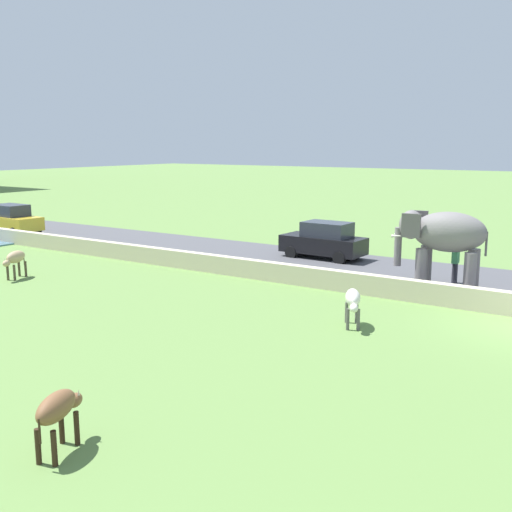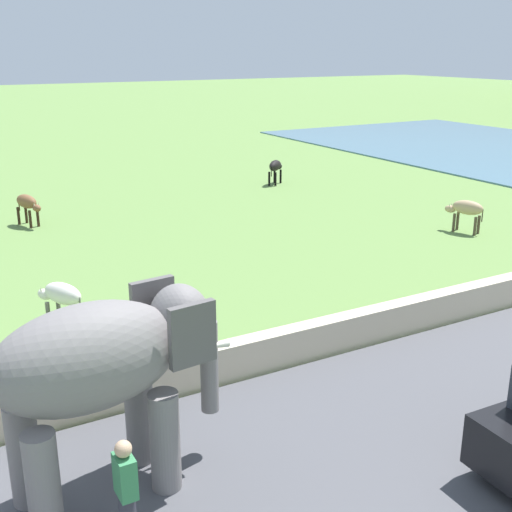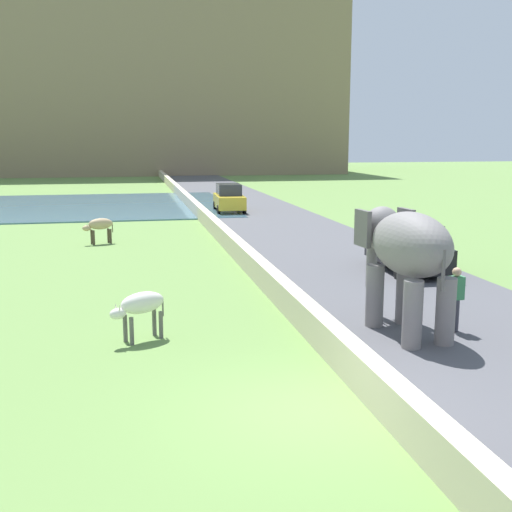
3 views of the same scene
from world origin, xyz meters
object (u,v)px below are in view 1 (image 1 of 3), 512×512
Objects in this scene: elephant at (443,237)px; car_yellow at (12,219)px; cow_white at (353,300)px; cow_tan at (15,259)px; cow_brown at (58,409)px; car_black at (324,241)px; person_beside_elephant at (455,263)px.

elephant reaches higher than car_yellow.
car_yellow reaches higher than cow_white.
cow_tan is 15.61m from cow_brown.
cow_tan is 1.00× the size of cow_brown.
car_black is at bearing -38.39° from cow_tan.
car_black is at bearing 74.05° from person_beside_elephant.
person_beside_elephant is 1.15× the size of cow_tan.
elephant reaches higher than cow_brown.
elephant is 2.17× the size of person_beside_elephant.
cow_brown is at bearing 173.03° from elephant.
elephant is 2.56× the size of cow_white.
car_yellow reaches higher than person_beside_elephant.
person_beside_elephant is 1.18× the size of cow_white.
cow_tan and cow_brown have the same top height.
car_black reaches higher than person_beside_elephant.
car_yellow is at bearing 89.95° from elephant.
elephant reaches higher than car_black.
elephant is 16.23m from cow_brown.
car_yellow is at bearing 92.65° from person_beside_elephant.
cow_tan is at bearing -124.55° from car_yellow.
person_beside_elephant reaches higher than cow_tan.
car_black is at bearing 64.16° from elephant.
person_beside_elephant is 0.40× the size of car_yellow.
car_black is 2.93× the size of cow_white.
cow_tan is at bearing 116.82° from elephant.
cow_white is at bearing 172.68° from elephant.
car_yellow is 2.88× the size of cow_brown.
car_black is 1.00× the size of car_yellow.
elephant is at bearing 171.54° from person_beside_elephant.
car_black is at bearing 13.40° from cow_brown.
car_yellow reaches higher than cow_tan.
car_yellow is at bearing 99.07° from car_black.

